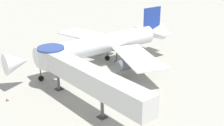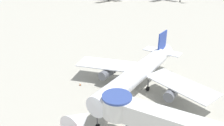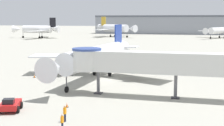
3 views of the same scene
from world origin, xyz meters
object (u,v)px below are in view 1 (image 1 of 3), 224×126
main_airplane (102,45)px  jet_bridge (81,73)px  traffic_cone_near_nose (7,99)px  traffic_cone_port_wing (58,51)px

main_airplane → jet_bridge: (9.59, -11.39, 0.77)m
main_airplane → traffic_cone_near_nose: 19.32m
jet_bridge → traffic_cone_port_wing: bearing=157.2°
traffic_cone_near_nose → traffic_cone_port_wing: (-12.90, 16.28, 0.02)m
traffic_cone_near_nose → jet_bridge: bearing=43.9°
main_airplane → traffic_cone_port_wing: size_ratio=51.03×
main_airplane → traffic_cone_port_wing: 11.95m
jet_bridge → traffic_cone_near_nose: jet_bridge is taller
jet_bridge → main_airplane: bearing=130.4°
jet_bridge → traffic_cone_near_nose: size_ratio=37.94×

